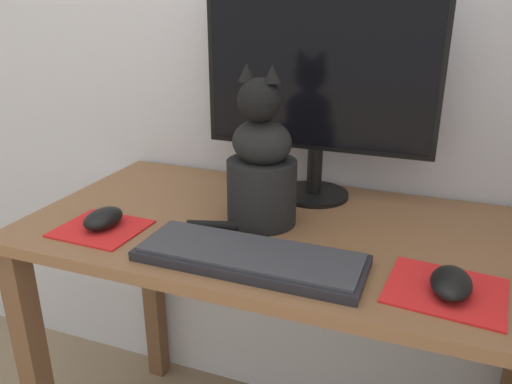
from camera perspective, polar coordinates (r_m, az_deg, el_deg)
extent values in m
cube|color=brown|center=(1.06, 3.92, -4.55)|extent=(1.13, 0.57, 0.02)
cube|color=brown|center=(1.33, -23.69, -19.44)|extent=(0.05, 0.05, 0.71)
cube|color=brown|center=(1.64, -11.77, -9.84)|extent=(0.05, 0.05, 0.71)
cylinder|color=black|center=(1.23, 6.65, -0.23)|extent=(0.17, 0.17, 0.01)
cylinder|color=black|center=(1.21, 6.76, 2.41)|extent=(0.04, 0.04, 0.11)
cube|color=black|center=(1.16, 7.25, 13.08)|extent=(0.54, 0.02, 0.34)
cube|color=black|center=(1.15, 7.12, 13.02)|extent=(0.51, 0.00, 0.32)
cube|color=black|center=(0.91, -0.69, -7.55)|extent=(0.42, 0.15, 0.02)
cube|color=#333338|center=(0.91, -0.69, -6.89)|extent=(0.40, 0.13, 0.01)
cube|color=red|center=(1.09, -17.27, -4.01)|extent=(0.18, 0.16, 0.00)
cube|color=red|center=(0.89, 20.86, -10.47)|extent=(0.20, 0.18, 0.00)
ellipsoid|color=black|center=(1.09, -17.05, -2.89)|extent=(0.07, 0.10, 0.04)
ellipsoid|color=black|center=(0.87, 21.40, -9.65)|extent=(0.07, 0.10, 0.04)
cylinder|color=black|center=(1.05, 0.60, -0.05)|extent=(0.16, 0.16, 0.14)
ellipsoid|color=black|center=(1.01, 0.62, 5.66)|extent=(0.13, 0.11, 0.10)
sphere|color=black|center=(0.99, 0.38, 10.49)|extent=(0.09, 0.09, 0.09)
cone|color=black|center=(0.99, -1.07, 13.52)|extent=(0.04, 0.04, 0.03)
cone|color=black|center=(0.97, 1.88, 13.35)|extent=(0.04, 0.04, 0.03)
cylinder|color=black|center=(1.03, -2.69, -3.93)|extent=(0.19, 0.07, 0.02)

